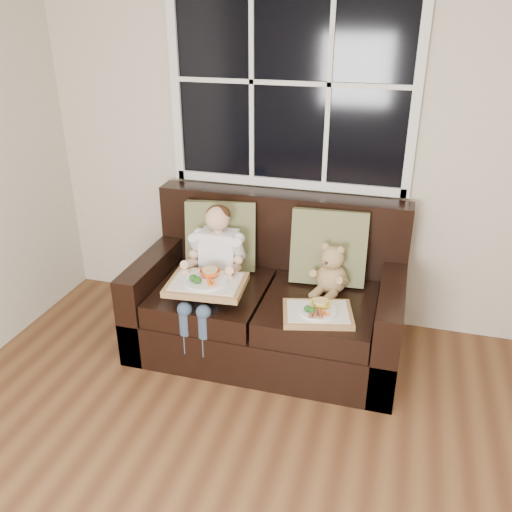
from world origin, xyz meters
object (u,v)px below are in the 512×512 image
(loveseat, at_px, (269,303))
(teddy_bear, at_px, (332,273))
(child, at_px, (214,261))
(tray_left, at_px, (207,283))
(tray_right, at_px, (318,312))

(loveseat, distance_m, teddy_bear, 0.48)
(child, distance_m, tray_left, 0.21)
(teddy_bear, bearing_deg, child, -154.79)
(teddy_bear, relative_size, tray_right, 0.74)
(tray_left, bearing_deg, child, 92.01)
(teddy_bear, height_order, tray_right, teddy_bear)
(child, xyz_separation_m, tray_right, (0.71, -0.20, -0.15))
(teddy_bear, bearing_deg, tray_left, -139.34)
(teddy_bear, distance_m, tray_right, 0.33)
(child, height_order, tray_right, child)
(loveseat, xyz_separation_m, child, (-0.34, -0.12, 0.32))
(loveseat, relative_size, teddy_bear, 5.00)
(loveseat, distance_m, child, 0.48)
(loveseat, height_order, teddy_bear, loveseat)
(tray_left, xyz_separation_m, tray_right, (0.68, 0.01, -0.10))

